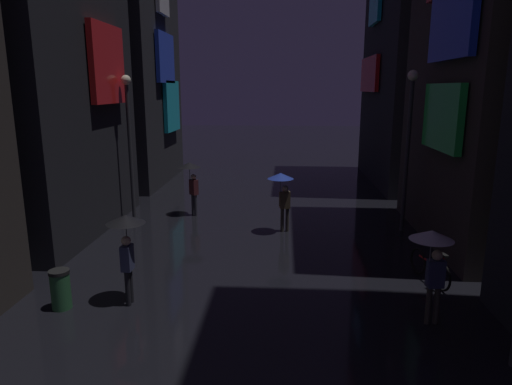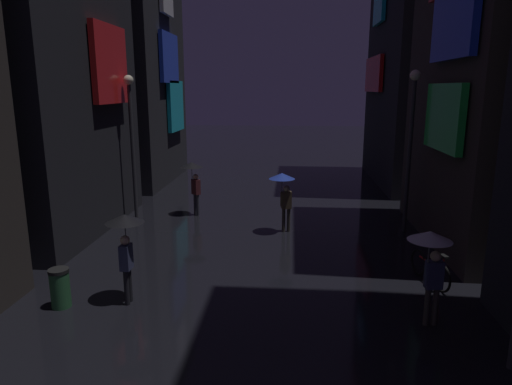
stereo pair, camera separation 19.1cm
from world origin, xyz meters
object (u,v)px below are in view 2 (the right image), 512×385
at_px(pedestrian_far_right_clear, 431,252).
at_px(bicycle_parked_at_storefront, 430,269).
at_px(pedestrian_midstreet_centre_black, 193,174).
at_px(trash_bin, 60,288).
at_px(pedestrian_midstreet_left_blue, 283,186).
at_px(streetlamp_right_far, 411,133).
at_px(streetlamp_left_far, 132,131).
at_px(pedestrian_foreground_right_black, 125,234).

xyz_separation_m(pedestrian_far_right_clear, bicycle_parked_at_storefront, (0.74, 2.27, -1.28)).
relative_size(pedestrian_midstreet_centre_black, trash_bin, 2.28).
relative_size(pedestrian_midstreet_left_blue, pedestrian_far_right_clear, 1.00).
bearing_deg(trash_bin, streetlamp_right_far, 34.93).
xyz_separation_m(streetlamp_left_far, streetlamp_right_far, (10.00, -0.82, 0.07)).
bearing_deg(pedestrian_far_right_clear, pedestrian_foreground_right_black, 174.27).
height_order(pedestrian_foreground_right_black, trash_bin, pedestrian_foreground_right_black).
bearing_deg(bicycle_parked_at_storefront, pedestrian_foreground_right_black, -167.93).
bearing_deg(pedestrian_far_right_clear, streetlamp_right_far, 80.46).
height_order(bicycle_parked_at_storefront, streetlamp_left_far, streetlamp_left_far).
relative_size(pedestrian_midstreet_left_blue, pedestrian_midstreet_centre_black, 1.00).
distance_m(pedestrian_midstreet_left_blue, streetlamp_right_far, 4.67).
distance_m(pedestrian_midstreet_left_blue, pedestrian_midstreet_centre_black, 4.13).
relative_size(bicycle_parked_at_storefront, streetlamp_right_far, 0.32).
relative_size(pedestrian_midstreet_centre_black, bicycle_parked_at_storefront, 1.20).
bearing_deg(streetlamp_left_far, bicycle_parked_at_storefront, -28.85).
height_order(pedestrian_far_right_clear, streetlamp_right_far, streetlamp_right_far).
height_order(pedestrian_midstreet_centre_black, streetlamp_left_far, streetlamp_left_far).
distance_m(pedestrian_midstreet_left_blue, pedestrian_foreground_right_black, 6.65).
xyz_separation_m(pedestrian_far_right_clear, streetlamp_right_far, (1.13, 6.74, 1.80)).
relative_size(pedestrian_foreground_right_black, trash_bin, 2.28).
relative_size(bicycle_parked_at_storefront, streetlamp_left_far, 0.33).
height_order(pedestrian_foreground_right_black, streetlamp_left_far, streetlamp_left_far).
relative_size(pedestrian_midstreet_centre_black, pedestrian_far_right_clear, 1.00).
height_order(streetlamp_right_far, trash_bin, streetlamp_right_far).
xyz_separation_m(pedestrian_midstreet_centre_black, bicycle_parked_at_storefront, (7.49, -6.05, -1.28)).
distance_m(bicycle_parked_at_storefront, streetlamp_left_far, 11.37).
bearing_deg(streetlamp_left_far, pedestrian_midstreet_centre_black, 19.77).
distance_m(pedestrian_midstreet_centre_black, streetlamp_right_far, 8.24).
height_order(streetlamp_left_far, streetlamp_right_far, streetlamp_right_far).
relative_size(pedestrian_midstreet_centre_black, streetlamp_right_far, 0.38).
bearing_deg(pedestrian_far_right_clear, trash_bin, 178.31).
bearing_deg(trash_bin, pedestrian_foreground_right_black, 16.51).
xyz_separation_m(streetlamp_left_far, trash_bin, (0.70, -7.32, -2.93)).
height_order(pedestrian_midstreet_centre_black, pedestrian_far_right_clear, same).
relative_size(pedestrian_midstreet_left_blue, bicycle_parked_at_storefront, 1.20).
bearing_deg(pedestrian_midstreet_left_blue, streetlamp_left_far, 167.51).
bearing_deg(streetlamp_right_far, bicycle_parked_at_storefront, -95.06).
distance_m(pedestrian_midstreet_left_blue, bicycle_parked_at_storefront, 5.75).
bearing_deg(pedestrian_midstreet_centre_black, bicycle_parked_at_storefront, -38.93).
bearing_deg(bicycle_parked_at_storefront, streetlamp_right_far, 84.94).
bearing_deg(bicycle_parked_at_storefront, pedestrian_midstreet_left_blue, 134.04).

